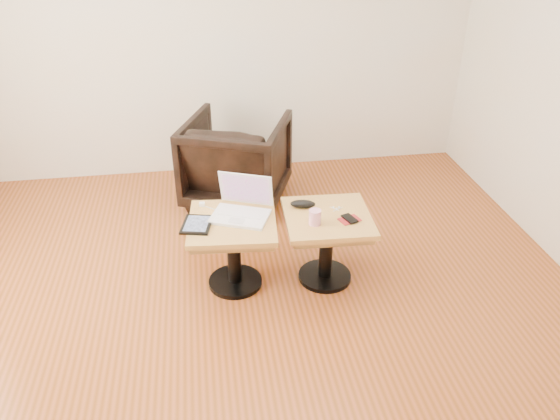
{
  "coord_description": "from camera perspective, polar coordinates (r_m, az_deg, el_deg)",
  "views": [
    {
      "loc": [
        -0.23,
        -2.61,
        2.34
      ],
      "look_at": [
        0.23,
        0.4,
        0.56
      ],
      "focal_mm": 35.0,
      "sensor_mm": 36.0,
      "label": 1
    }
  ],
  "objects": [
    {
      "name": "glasses_case",
      "position": [
        3.64,
        2.41,
        0.64
      ],
      "size": [
        0.18,
        0.11,
        0.05
      ],
      "primitive_type": "ellipsoid",
      "rotation": [
        0.0,
        0.0,
        -0.2
      ],
      "color": "black",
      "rests_on": "side_table_right"
    },
    {
      "name": "side_table_right",
      "position": [
        3.64,
        4.92,
        -2.27
      ],
      "size": [
        0.58,
        0.58,
        0.51
      ],
      "rotation": [
        0.0,
        0.0,
        -0.04
      ],
      "color": "black",
      "rests_on": "ground"
    },
    {
      "name": "room_shell",
      "position": [
        2.8,
        -3.41,
        9.62
      ],
      "size": [
        4.52,
        4.52,
        2.71
      ],
      "color": "brown",
      "rests_on": "ground"
    },
    {
      "name": "charging_adapter",
      "position": [
        3.7,
        -8.16,
        0.6
      ],
      "size": [
        0.04,
        0.04,
        0.02
      ],
      "primitive_type": "cube",
      "rotation": [
        0.0,
        0.0,
        -0.14
      ],
      "color": "white",
      "rests_on": "side_table_left"
    },
    {
      "name": "phone_on_sleeve",
      "position": [
        3.54,
        7.28,
        -0.95
      ],
      "size": [
        0.15,
        0.13,
        0.02
      ],
      "rotation": [
        0.0,
        0.0,
        0.34
      ],
      "color": "maroon",
      "rests_on": "side_table_right"
    },
    {
      "name": "striped_cup",
      "position": [
        3.45,
        3.67,
        -0.75
      ],
      "size": [
        0.08,
        0.08,
        0.1
      ],
      "primitive_type": "cylinder",
      "rotation": [
        0.0,
        0.0,
        0.02
      ],
      "color": "#DC407A",
      "rests_on": "side_table_right"
    },
    {
      "name": "armchair",
      "position": [
        4.64,
        -4.55,
        5.21
      ],
      "size": [
        1.04,
        1.05,
        0.75
      ],
      "primitive_type": "imported",
      "rotation": [
        0.0,
        0.0,
        2.77
      ],
      "color": "black",
      "rests_on": "ground"
    },
    {
      "name": "tablet",
      "position": [
        3.49,
        -8.68,
        -1.51
      ],
      "size": [
        0.23,
        0.26,
        0.02
      ],
      "rotation": [
        0.0,
        0.0,
        -0.22
      ],
      "color": "black",
      "rests_on": "side_table_left"
    },
    {
      "name": "laptop",
      "position": [
        3.56,
        -4.0,
        0.27
      ],
      "size": [
        0.45,
        0.42,
        0.26
      ],
      "rotation": [
        0.0,
        0.0,
        -0.39
      ],
      "color": "white",
      "rests_on": "side_table_left"
    },
    {
      "name": "side_table_left",
      "position": [
        3.59,
        -4.93,
        -2.82
      ],
      "size": [
        0.61,
        0.61,
        0.51
      ],
      "rotation": [
        0.0,
        0.0,
        -0.09
      ],
      "color": "black",
      "rests_on": "ground"
    },
    {
      "name": "earbuds_tangle",
      "position": [
        3.65,
        5.9,
        0.2
      ],
      "size": [
        0.08,
        0.05,
        0.02
      ],
      "color": "white",
      "rests_on": "side_table_right"
    }
  ]
}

